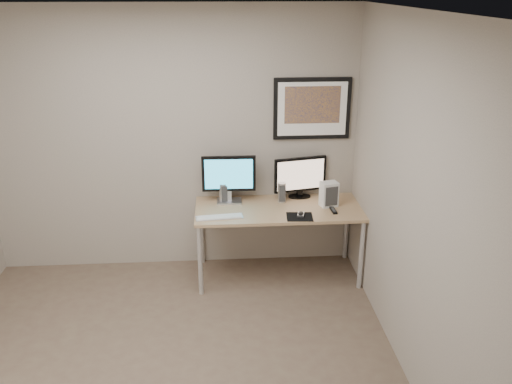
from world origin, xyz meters
TOP-DOWN VIEW (x-y plane):
  - floor at (0.00, 0.00)m, footprint 3.60×3.60m
  - room at (0.00, 0.45)m, footprint 3.60×3.60m
  - desk at (1.00, 1.35)m, footprint 1.60×0.70m
  - framed_art at (1.35, 1.68)m, footprint 0.75×0.04m
  - monitor_large at (0.53, 1.53)m, footprint 0.52×0.17m
  - monitor_tv at (1.24, 1.61)m, footprint 0.53×0.17m
  - speaker_left at (0.47, 1.53)m, footprint 0.10×0.10m
  - speaker_right at (1.05, 1.50)m, footprint 0.08×0.08m
  - keyboard at (0.43, 1.15)m, footprint 0.44×0.16m
  - mousepad at (1.17, 1.12)m, footprint 0.25×0.23m
  - mouse at (1.19, 1.15)m, footprint 0.07×0.10m
  - remote at (1.51, 1.23)m, footprint 0.05×0.16m
  - fan_unit at (1.49, 1.36)m, footprint 0.18×0.15m

SIDE VIEW (x-z plane):
  - floor at x=0.00m, z-range 0.00..0.00m
  - desk at x=1.00m, z-range 0.30..1.03m
  - mousepad at x=1.17m, z-range 0.73..0.73m
  - keyboard at x=0.43m, z-range 0.73..0.75m
  - remote at x=1.51m, z-range 0.73..0.75m
  - mouse at x=1.19m, z-range 0.73..0.77m
  - speaker_left at x=0.47m, z-range 0.73..0.93m
  - speaker_right at x=1.05m, z-range 0.73..0.93m
  - fan_unit at x=1.49m, z-range 0.73..0.97m
  - monitor_tv at x=1.24m, z-range 0.74..1.17m
  - monitor_large at x=0.53m, z-range 0.76..1.23m
  - framed_art at x=1.35m, z-range 1.32..1.92m
  - room at x=0.00m, z-range -0.16..3.44m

